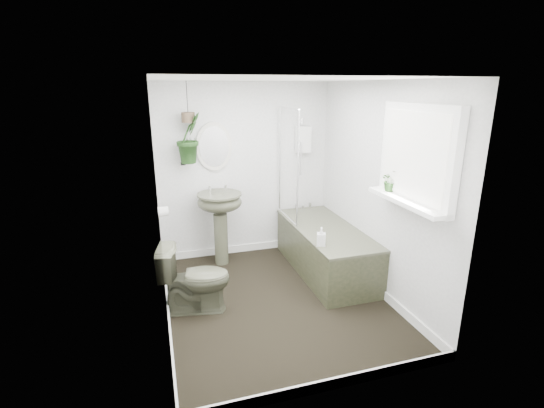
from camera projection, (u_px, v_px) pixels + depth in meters
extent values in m
cube|color=black|center=(276.00, 300.00, 4.31)|extent=(2.30, 2.80, 0.02)
cube|color=white|center=(277.00, 78.00, 3.64)|extent=(2.30, 2.80, 0.02)
cube|color=white|center=(245.00, 171.00, 5.26)|extent=(2.30, 0.02, 2.30)
cube|color=white|center=(338.00, 253.00, 2.68)|extent=(2.30, 0.02, 2.30)
cube|color=white|center=(157.00, 209.00, 3.65)|extent=(0.02, 2.80, 2.30)
cube|color=white|center=(378.00, 190.00, 4.30)|extent=(0.02, 2.80, 2.30)
cube|color=white|center=(276.00, 296.00, 4.29)|extent=(2.30, 2.80, 0.10)
cube|color=white|center=(303.00, 139.00, 5.31)|extent=(0.20, 0.10, 0.35)
ellipsoid|color=silver|center=(214.00, 147.00, 5.02)|extent=(0.46, 0.03, 0.62)
cylinder|color=black|center=(183.00, 156.00, 4.92)|extent=(0.04, 0.04, 0.22)
cylinder|color=white|center=(163.00, 212.00, 4.38)|extent=(0.11, 0.11, 0.11)
cube|color=white|center=(417.00, 155.00, 3.49)|extent=(0.08, 1.00, 0.90)
cube|color=white|center=(406.00, 201.00, 3.59)|extent=(0.18, 1.00, 0.04)
cube|color=white|center=(413.00, 156.00, 3.48)|extent=(0.01, 0.86, 0.76)
imported|color=#484A38|center=(195.00, 278.00, 4.02)|extent=(0.76, 0.52, 0.72)
imported|color=black|center=(391.00, 180.00, 3.84)|extent=(0.23, 0.21, 0.22)
imported|color=black|center=(189.00, 138.00, 4.78)|extent=(0.43, 0.42, 0.61)
imported|color=black|center=(321.00, 236.00, 4.25)|extent=(0.12, 0.12, 0.20)
cylinder|color=brown|center=(188.00, 117.00, 4.71)|extent=(0.16, 0.16, 0.12)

